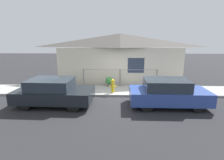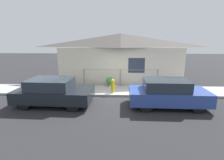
{
  "view_description": "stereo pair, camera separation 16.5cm",
  "coord_description": "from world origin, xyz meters",
  "px_view_note": "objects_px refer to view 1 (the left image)",
  "views": [
    {
      "loc": [
        -0.21,
        -9.33,
        3.17
      ],
      "look_at": [
        -0.48,
        0.3,
        0.9
      ],
      "focal_mm": 28.0,
      "sensor_mm": 36.0,
      "label": 1
    },
    {
      "loc": [
        -0.05,
        -9.32,
        3.17
      ],
      "look_at": [
        -0.48,
        0.3,
        0.9
      ],
      "focal_mm": 28.0,
      "sensor_mm": 36.0,
      "label": 2
    }
  ],
  "objects_px": {
    "car_right": "(168,93)",
    "potted_plant_by_fence": "(66,82)",
    "car_left": "(54,92)",
    "fire_hydrant": "(113,86)",
    "potted_plant_near_hydrant": "(109,81)"
  },
  "relations": [
    {
      "from": "car_right",
      "to": "potted_plant_by_fence",
      "type": "distance_m",
      "value": 6.56
    },
    {
      "from": "car_left",
      "to": "fire_hydrant",
      "type": "bearing_deg",
      "value": 33.43
    },
    {
      "from": "car_right",
      "to": "potted_plant_by_fence",
      "type": "xyz_separation_m",
      "value": [
        -5.8,
        3.06,
        -0.28
      ]
    },
    {
      "from": "car_left",
      "to": "fire_hydrant",
      "type": "xyz_separation_m",
      "value": [
        2.85,
        1.75,
        -0.13
      ]
    },
    {
      "from": "potted_plant_by_fence",
      "to": "car_left",
      "type": "bearing_deg",
      "value": -84.57
    },
    {
      "from": "car_right",
      "to": "fire_hydrant",
      "type": "distance_m",
      "value": 3.19
    },
    {
      "from": "car_right",
      "to": "potted_plant_near_hydrant",
      "type": "height_order",
      "value": "car_right"
    },
    {
      "from": "car_left",
      "to": "car_right",
      "type": "height_order",
      "value": "car_right"
    },
    {
      "from": "fire_hydrant",
      "to": "car_right",
      "type": "bearing_deg",
      "value": -33.33
    },
    {
      "from": "car_left",
      "to": "potted_plant_near_hydrant",
      "type": "relative_size",
      "value": 5.91
    },
    {
      "from": "fire_hydrant",
      "to": "potted_plant_near_hydrant",
      "type": "xyz_separation_m",
      "value": [
        -0.27,
        1.28,
        -0.05
      ]
    },
    {
      "from": "car_left",
      "to": "fire_hydrant",
      "type": "relative_size",
      "value": 4.75
    },
    {
      "from": "car_right",
      "to": "fire_hydrant",
      "type": "bearing_deg",
      "value": 147.29
    },
    {
      "from": "car_left",
      "to": "potted_plant_near_hydrant",
      "type": "height_order",
      "value": "car_left"
    },
    {
      "from": "fire_hydrant",
      "to": "car_left",
      "type": "bearing_deg",
      "value": -148.37
    }
  ]
}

